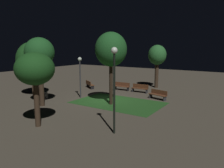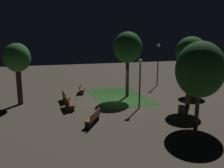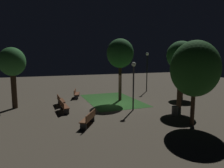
{
  "view_description": "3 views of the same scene",
  "coord_description": "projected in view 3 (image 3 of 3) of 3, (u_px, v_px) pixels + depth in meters",
  "views": [
    {
      "loc": [
        -11.21,
        16.29,
        4.83
      ],
      "look_at": [
        -0.24,
        -0.44,
        1.42
      ],
      "focal_mm": 34.98,
      "sensor_mm": 36.0,
      "label": 1
    },
    {
      "loc": [
        18.77,
        -6.64,
        5.47
      ],
      "look_at": [
        -0.16,
        -0.6,
        1.51
      ],
      "focal_mm": 37.19,
      "sensor_mm": 36.0,
      "label": 2
    },
    {
      "loc": [
        16.69,
        -6.35,
        4.28
      ],
      "look_at": [
        -1.19,
        0.38,
        1.68
      ],
      "focal_mm": 31.84,
      "sensor_mm": 36.0,
      "label": 3
    }
  ],
  "objects": [
    {
      "name": "bench_front_right",
      "position": [
        89.0,
        118.0,
        12.41
      ],
      "size": [
        1.78,
        1.37,
        0.88
      ],
      "color": "brown",
      "rests_on": "ground"
    },
    {
      "name": "lamp_post_plaza_west",
      "position": [
        134.0,
        77.0,
        15.8
      ],
      "size": [
        0.36,
        0.36,
        3.89
      ],
      "color": "#333338",
      "rests_on": "ground"
    },
    {
      "name": "trash_bin",
      "position": [
        175.0,
        111.0,
        14.5
      ],
      "size": [
        0.47,
        0.47,
        0.71
      ],
      "primitive_type": "cylinder",
      "color": "#4C4C4C",
      "rests_on": "ground"
    },
    {
      "name": "tree_lawn_side",
      "position": [
        120.0,
        54.0,
        19.24
      ],
      "size": [
        2.62,
        2.62,
        6.05
      ],
      "color": "#2D2116",
      "rests_on": "ground"
    },
    {
      "name": "bench_near_trees",
      "position": [
        63.0,
        106.0,
        15.56
      ],
      "size": [
        1.82,
        0.58,
        0.88
      ],
      "color": "brown",
      "rests_on": "ground"
    },
    {
      "name": "tree_tall_center",
      "position": [
        12.0,
        63.0,
        16.26
      ],
      "size": [
        2.12,
        2.12,
        5.08
      ],
      "color": "#38281C",
      "rests_on": "ground"
    },
    {
      "name": "bench_path_side",
      "position": [
        76.0,
        93.0,
        20.94
      ],
      "size": [
        1.86,
        0.94,
        0.88
      ],
      "color": "brown",
      "rests_on": "ground"
    },
    {
      "name": "tree_left_canopy",
      "position": [
        195.0,
        69.0,
        12.2
      ],
      "size": [
        2.96,
        2.96,
        5.31
      ],
      "color": "#423021",
      "rests_on": "ground"
    },
    {
      "name": "tree_right_canopy",
      "position": [
        181.0,
        57.0,
        16.29
      ],
      "size": [
        2.35,
        2.35,
        5.59
      ],
      "color": "#38281C",
      "rests_on": "ground"
    },
    {
      "name": "bench_lawn_edge",
      "position": [
        60.0,
        100.0,
        17.66
      ],
      "size": [
        1.81,
        0.53,
        0.88
      ],
      "color": "#512D19",
      "rests_on": "ground"
    },
    {
      "name": "tree_near_wall",
      "position": [
        183.0,
        65.0,
        20.94
      ],
      "size": [
        2.32,
        2.32,
        4.54
      ],
      "color": "#38281C",
      "rests_on": "ground"
    },
    {
      "name": "lamp_post_plaza_east",
      "position": [
        147.0,
        65.0,
        24.61
      ],
      "size": [
        0.36,
        0.36,
        4.83
      ],
      "color": "black",
      "rests_on": "ground"
    },
    {
      "name": "ground_plane",
      "position": [
        113.0,
        104.0,
        18.27
      ],
      "size": [
        60.0,
        60.0,
        0.0
      ],
      "primitive_type": "plane",
      "color": "#4C4438"
    },
    {
      "name": "grass_lawn",
      "position": [
        112.0,
        100.0,
        19.8
      ],
      "size": [
        7.63,
        4.85,
        0.01
      ],
      "primitive_type": "cube",
      "color": "#23511E",
      "rests_on": "ground"
    }
  ]
}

